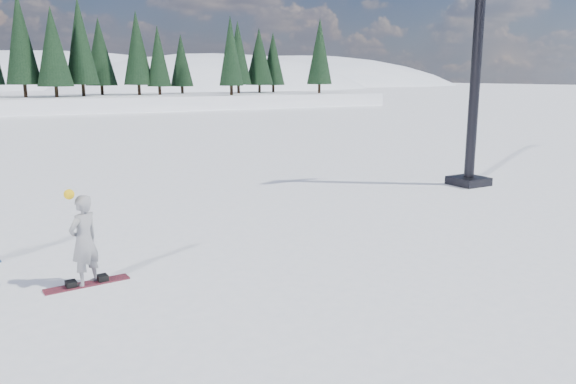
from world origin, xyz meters
name	(u,v)px	position (x,y,z in m)	size (l,w,h in m)	color
lift_tower	(474,96)	(14.95, 3.44, 3.07)	(2.08, 1.17, 7.54)	black
snowboarder_woman	(84,240)	(1.66, -0.37, 0.85)	(0.73, 0.68, 1.83)	#96959A
snowboard_woman	(87,284)	(1.67, -0.37, 0.01)	(1.50, 0.28, 0.03)	maroon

